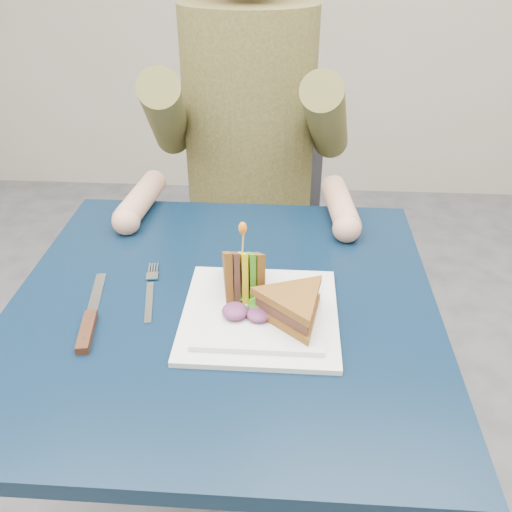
# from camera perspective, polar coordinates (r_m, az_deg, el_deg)

# --- Properties ---
(table) EXTENTS (0.75, 0.75, 0.73)m
(table) POSITION_cam_1_polar(r_m,az_deg,el_deg) (1.01, -3.36, -8.31)
(table) COLOR black
(table) RESTS_ON ground
(chair) EXTENTS (0.42, 0.40, 0.93)m
(chair) POSITION_cam_1_polar(r_m,az_deg,el_deg) (1.66, -0.39, 5.02)
(chair) COLOR #47474C
(chair) RESTS_ON ground
(diner) EXTENTS (0.54, 0.59, 0.74)m
(diner) POSITION_cam_1_polar(r_m,az_deg,el_deg) (1.42, -0.79, 16.38)
(diner) COLOR brown
(diner) RESTS_ON chair
(plate) EXTENTS (0.26, 0.26, 0.02)m
(plate) POSITION_cam_1_polar(r_m,az_deg,el_deg) (0.92, 0.42, -5.99)
(plate) COLOR white
(plate) RESTS_ON table
(sandwich_flat) EXTENTS (0.20, 0.20, 0.05)m
(sandwich_flat) POSITION_cam_1_polar(r_m,az_deg,el_deg) (0.87, 3.95, -5.29)
(sandwich_flat) COLOR brown
(sandwich_flat) RESTS_ON plate
(sandwich_upright) EXTENTS (0.09, 0.15, 0.15)m
(sandwich_upright) POSITION_cam_1_polar(r_m,az_deg,el_deg) (0.93, -1.34, -1.99)
(sandwich_upright) COLOR brown
(sandwich_upright) RESTS_ON plate
(fork) EXTENTS (0.04, 0.18, 0.01)m
(fork) POSITION_cam_1_polar(r_m,az_deg,el_deg) (0.99, -11.07, -3.78)
(fork) COLOR silver
(fork) RESTS_ON table
(knife) EXTENTS (0.06, 0.22, 0.02)m
(knife) POSITION_cam_1_polar(r_m,az_deg,el_deg) (0.94, -17.19, -6.86)
(knife) COLOR silver
(knife) RESTS_ON table
(toothpick) EXTENTS (0.01, 0.01, 0.06)m
(toothpick) POSITION_cam_1_polar(r_m,az_deg,el_deg) (0.89, -1.39, 1.39)
(toothpick) COLOR tan
(toothpick) RESTS_ON sandwich_upright
(toothpick_frill) EXTENTS (0.01, 0.01, 0.02)m
(toothpick_frill) POSITION_cam_1_polar(r_m,az_deg,el_deg) (0.88, -1.41, 2.95)
(toothpick_frill) COLOR orange
(toothpick_frill) RESTS_ON sandwich_upright
(lettuce_spill) EXTENTS (0.15, 0.13, 0.02)m
(lettuce_spill) POSITION_cam_1_polar(r_m,az_deg,el_deg) (0.91, 0.78, -4.57)
(lettuce_spill) COLOR #337A14
(lettuce_spill) RESTS_ON plate
(onion_ring) EXTENTS (0.04, 0.04, 0.02)m
(onion_ring) POSITION_cam_1_polar(r_m,az_deg,el_deg) (0.90, 1.40, -4.53)
(onion_ring) COLOR #9E4C7A
(onion_ring) RESTS_ON plate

